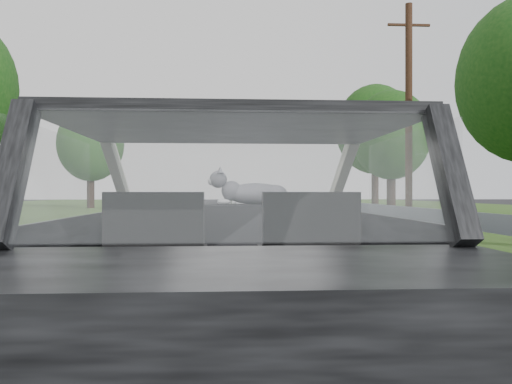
{
  "coord_description": "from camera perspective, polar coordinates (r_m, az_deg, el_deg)",
  "views": [
    {
      "loc": [
        -0.04,
        -2.95,
        1.09
      ],
      "look_at": [
        0.17,
        0.55,
        1.09
      ],
      "focal_mm": 35.0,
      "sensor_mm": 36.0,
      "label": 1
    }
  ],
  "objects": [
    {
      "name": "highway_sign",
      "position": [
        27.86,
        9.53,
        0.01
      ],
      "size": [
        0.34,
        0.86,
        2.18
      ],
      "primitive_type": "cube",
      "rotation": [
        0.0,
        0.0,
        -0.3
      ],
      "color": "#0D6724",
      "rests_on": "ground"
    },
    {
      "name": "utility_pole",
      "position": [
        22.24,
        17.07,
        8.88
      ],
      "size": [
        0.38,
        0.38,
        9.04
      ],
      "primitive_type": "cylinder",
      "rotation": [
        0.0,
        0.0,
        -0.36
      ],
      "color": "#4F2C1E",
      "rests_on": "ground"
    },
    {
      "name": "tree_2",
      "position": [
        28.76,
        15.19,
        4.37
      ],
      "size": [
        4.76,
        4.76,
        6.55
      ],
      "primitive_type": null,
      "rotation": [
        0.0,
        0.0,
        -0.11
      ],
      "color": "#10390F",
      "rests_on": "ground"
    },
    {
      "name": "tree_6",
      "position": [
        35.59,
        -18.37,
        3.63
      ],
      "size": [
        5.04,
        5.04,
        6.69
      ],
      "primitive_type": null,
      "rotation": [
        0.0,
        0.0,
        0.16
      ],
      "color": "#10390F",
      "rests_on": "ground"
    },
    {
      "name": "steering_wheel",
      "position": [
        3.3,
        -9.76,
        -2.94
      ],
      "size": [
        0.36,
        0.36,
        0.04
      ],
      "primitive_type": "torus",
      "color": "black",
      "rests_on": "dashboard"
    },
    {
      "name": "ground",
      "position": [
        3.15,
        -2.72,
        -20.27
      ],
      "size": [
        140.0,
        140.0,
        0.0
      ],
      "primitive_type": "plane",
      "color": "#3A3A3E",
      "rests_on": "ground"
    },
    {
      "name": "cat",
      "position": [
        3.56,
        -0.02,
        -0.04
      ],
      "size": [
        0.6,
        0.22,
        0.27
      ],
      "primitive_type": "ellipsoid",
      "rotation": [
        0.0,
        0.0,
        0.06
      ],
      "color": "gray",
      "rests_on": "dashboard"
    },
    {
      "name": "dashboard",
      "position": [
        3.58,
        -2.86,
        -3.83
      ],
      "size": [
        1.58,
        0.45,
        0.3
      ],
      "primitive_type": "cube",
      "color": "black",
      "rests_on": "subject_car"
    },
    {
      "name": "driver_seat",
      "position": [
        2.69,
        -11.21,
        -4.46
      ],
      "size": [
        0.5,
        0.72,
        0.42
      ],
      "primitive_type": "cube",
      "color": "black",
      "rests_on": "subject_car"
    },
    {
      "name": "other_car",
      "position": [
        21.25,
        -1.29,
        -1.06
      ],
      "size": [
        2.02,
        4.36,
        1.39
      ],
      "primitive_type": "imported",
      "rotation": [
        0.0,
        0.0,
        0.08
      ],
      "color": "silver",
      "rests_on": "ground"
    },
    {
      "name": "tree_3",
      "position": [
        40.04,
        13.45,
        5.03
      ],
      "size": [
        7.33,
        7.33,
        9.19
      ],
      "primitive_type": null,
      "rotation": [
        0.0,
        0.0,
        -0.24
      ],
      "color": "#10390F",
      "rests_on": "ground"
    },
    {
      "name": "passenger_seat",
      "position": [
        2.7,
        5.89,
        -4.44
      ],
      "size": [
        0.5,
        0.72,
        0.42
      ],
      "primitive_type": "cube",
      "color": "black",
      "rests_on": "subject_car"
    },
    {
      "name": "guardrail",
      "position": [
        13.67,
        15.02,
        -2.13
      ],
      "size": [
        0.05,
        90.0,
        0.32
      ],
      "primitive_type": "cube",
      "color": "gray",
      "rests_on": "ground"
    },
    {
      "name": "subject_car",
      "position": [
        2.97,
        -2.72,
        -7.04
      ],
      "size": [
        1.8,
        4.0,
        1.45
      ],
      "primitive_type": "cube",
      "color": "#28292C",
      "rests_on": "ground"
    }
  ]
}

